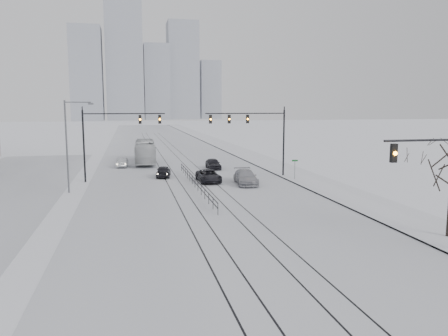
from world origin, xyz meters
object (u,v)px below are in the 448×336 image
sedan_nb_right (246,177)px  sedan_nb_far (213,164)px  sedan_sb_inner (163,171)px  box_truck (145,152)px  sedan_nb_front (209,176)px  sedan_sb_outer (122,163)px

sedan_nb_right → sedan_nb_far: sedan_nb_right is taller
sedan_sb_inner → sedan_nb_far: sedan_nb_far is taller
sedan_nb_far → box_truck: size_ratio=0.34×
sedan_nb_front → sedan_nb_right: sedan_nb_right is taller
sedan_sb_inner → sedan_nb_right: 10.78m
sedan_nb_front → box_truck: bearing=107.4°
sedan_sb_inner → box_truck: 13.85m
sedan_nb_front → sedan_nb_far: (2.45, 10.00, 0.03)m
sedan_nb_far → sedan_nb_right: bearing=-84.6°
sedan_nb_front → box_truck: size_ratio=0.40×
sedan_nb_right → sedan_sb_outer: bearing=133.5°
sedan_sb_outer → sedan_nb_right: (13.26, -16.81, 0.14)m
sedan_sb_outer → sedan_nb_right: sedan_nb_right is taller
sedan_sb_inner → sedan_nb_right: size_ratio=0.76×
sedan_nb_right → box_truck: bearing=121.2°
sedan_sb_inner → sedan_nb_front: bearing=143.7°
sedan_nb_far → box_truck: 12.06m
sedan_sb_outer → box_truck: bearing=-127.6°
sedan_nb_front → box_truck: (-6.31, 18.23, 1.01)m
sedan_sb_outer → sedan_nb_right: bearing=132.0°
sedan_sb_outer → box_truck: size_ratio=0.32×
sedan_sb_outer → sedan_sb_inner: bearing=119.9°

